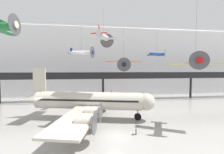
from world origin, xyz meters
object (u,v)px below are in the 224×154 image
object	(u,v)px
suspended_plane_silver_racer	(103,37)
suspended_plane_yellow_lowwing	(195,62)
suspended_plane_orange_highwing	(123,64)
info_sign_pedestal	(136,131)
stanchion_barrier	(154,132)
suspended_plane_blue_trainer	(157,54)
suspended_plane_white_twin	(82,53)
airliner_silver_main	(88,101)

from	to	relation	value
suspended_plane_silver_racer	suspended_plane_yellow_lowwing	bearing A→B (deg)	-93.04
suspended_plane_orange_highwing	suspended_plane_yellow_lowwing	world-z (taller)	suspended_plane_orange_highwing
suspended_plane_silver_racer	info_sign_pedestal	world-z (taller)	suspended_plane_silver_racer
suspended_plane_orange_highwing	stanchion_barrier	world-z (taller)	suspended_plane_orange_highwing
suspended_plane_silver_racer	suspended_plane_blue_trainer	world-z (taller)	suspended_plane_silver_racer
suspended_plane_yellow_lowwing	info_sign_pedestal	distance (m)	14.65
suspended_plane_yellow_lowwing	info_sign_pedestal	xyz separation A→B (m)	(-10.33, -1.52, -10.27)
suspended_plane_yellow_lowwing	info_sign_pedestal	world-z (taller)	suspended_plane_yellow_lowwing
stanchion_barrier	info_sign_pedestal	world-z (taller)	info_sign_pedestal
suspended_plane_yellow_lowwing	stanchion_barrier	xyz separation A→B (m)	(-7.54, -1.66, -10.40)
suspended_plane_white_twin	suspended_plane_orange_highwing	bearing A→B (deg)	24.46
suspended_plane_silver_racer	suspended_plane_blue_trainer	distance (m)	21.87
suspended_plane_yellow_lowwing	info_sign_pedestal	bearing A→B (deg)	-54.78
suspended_plane_yellow_lowwing	suspended_plane_silver_racer	bearing A→B (deg)	-85.15
airliner_silver_main	suspended_plane_white_twin	size ratio (longest dim) A/B	3.49
suspended_plane_silver_racer	suspended_plane_yellow_lowwing	world-z (taller)	suspended_plane_silver_racer
suspended_plane_blue_trainer	info_sign_pedestal	distance (m)	28.20
suspended_plane_white_twin	info_sign_pedestal	xyz separation A→B (m)	(9.05, -19.55, -13.41)
info_sign_pedestal	airliner_silver_main	bearing A→B (deg)	148.00
suspended_plane_silver_racer	suspended_plane_yellow_lowwing	size ratio (longest dim) A/B	0.70
stanchion_barrier	suspended_plane_blue_trainer	bearing A→B (deg)	65.43
airliner_silver_main	suspended_plane_silver_racer	xyz separation A→B (m)	(3.05, -0.79, 12.18)
suspended_plane_orange_highwing	suspended_plane_blue_trainer	world-z (taller)	suspended_plane_blue_trainer
suspended_plane_blue_trainer	stanchion_barrier	size ratio (longest dim) A/B	7.39
suspended_plane_white_twin	suspended_plane_yellow_lowwing	xyz separation A→B (m)	(19.38, -18.03, -3.14)
suspended_plane_blue_trainer	suspended_plane_silver_racer	bearing A→B (deg)	-107.87
airliner_silver_main	suspended_plane_silver_racer	size ratio (longest dim) A/B	3.79
suspended_plane_blue_trainer	suspended_plane_orange_highwing	bearing A→B (deg)	-138.05
airliner_silver_main	suspended_plane_yellow_lowwing	size ratio (longest dim) A/B	2.64
airliner_silver_main	stanchion_barrier	size ratio (longest dim) A/B	27.63
suspended_plane_orange_highwing	suspended_plane_white_twin	distance (m)	11.60
suspended_plane_silver_racer	suspended_plane_blue_trainer	xyz separation A→B (m)	(16.81, 13.90, -1.67)
suspended_plane_yellow_lowwing	stanchion_barrier	size ratio (longest dim) A/B	10.48
suspended_plane_orange_highwing	suspended_plane_white_twin	xyz separation A→B (m)	(-11.27, -0.03, 2.72)
suspended_plane_orange_highwing	suspended_plane_white_twin	world-z (taller)	suspended_plane_white_twin
airliner_silver_main	suspended_plane_yellow_lowwing	world-z (taller)	suspended_plane_yellow_lowwing
info_sign_pedestal	suspended_plane_orange_highwing	bearing A→B (deg)	99.93
suspended_plane_blue_trainer	stanchion_barrier	distance (m)	27.24
airliner_silver_main	suspended_plane_yellow_lowwing	xyz separation A→B (m)	(17.60, -6.67, 7.25)
suspended_plane_yellow_lowwing	suspended_plane_white_twin	bearing A→B (deg)	-106.06
suspended_plane_silver_racer	stanchion_barrier	size ratio (longest dim) A/B	7.30
suspended_plane_silver_racer	info_sign_pedestal	xyz separation A→B (m)	(4.21, -7.40, -15.20)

